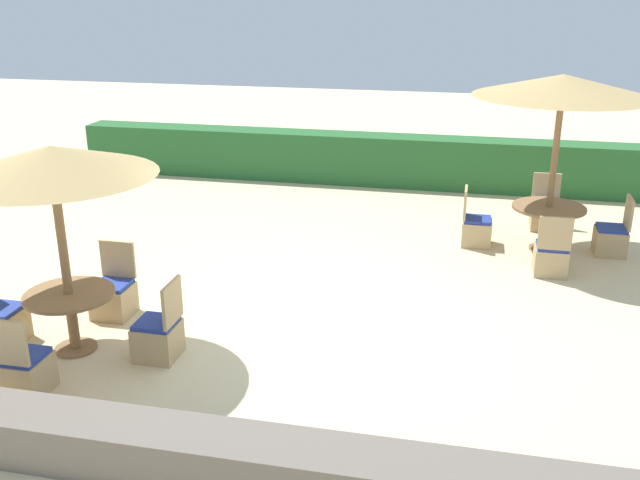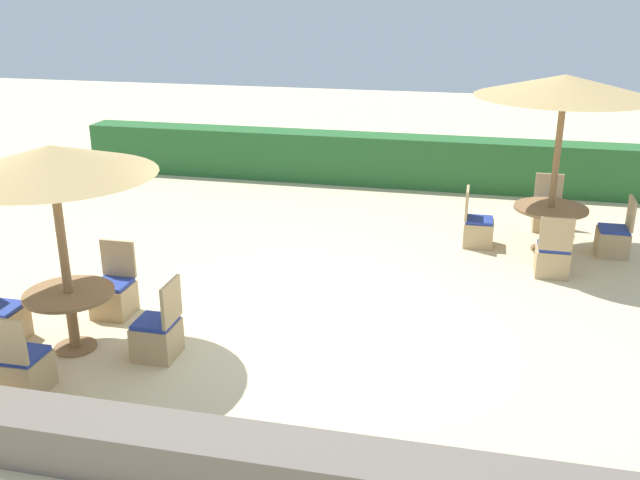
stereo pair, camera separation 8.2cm
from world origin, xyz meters
name	(u,v)px [view 1 (the left image)]	position (x,y,z in m)	size (l,w,h in m)	color
ground_plane	(310,325)	(0.00, 0.00, 0.00)	(40.00, 40.00, 0.00)	beige
hedge_row	(382,160)	(0.00, 6.65, 0.51)	(13.00, 0.70, 1.02)	#28602D
stone_border	(228,460)	(0.00, -3.02, 0.23)	(10.00, 0.56, 0.46)	#6B6056
parasol_back_right	(563,86)	(3.04, 3.35, 2.55)	(2.62, 2.62, 2.72)	olive
round_table_back_right	(548,215)	(3.04, 3.35, 0.57)	(1.12, 1.12, 0.71)	olive
patio_chair_back_right_west	(476,229)	(1.95, 3.34, 0.26)	(0.46, 0.46, 0.93)	tan
patio_chair_back_right_east	(612,238)	(4.01, 3.35, 0.26)	(0.46, 0.46, 0.93)	tan
patio_chair_back_right_south	(551,257)	(3.03, 2.31, 0.26)	(0.46, 0.46, 0.93)	tan
patio_chair_back_right_north	(545,214)	(3.09, 4.39, 0.26)	(0.46, 0.46, 0.93)	tan
parasol_front_left	(51,162)	(-2.49, -1.18, 2.21)	(2.21, 2.21, 2.39)	olive
round_table_front_left	(71,306)	(-2.49, -1.18, 0.55)	(1.01, 1.01, 0.71)	olive
patio_chair_front_left_east	(159,336)	(-1.47, -1.14, 0.26)	(0.46, 0.46, 0.93)	tan
patio_chair_front_left_west	(1,322)	(-3.41, -1.21, 0.26)	(0.46, 0.46, 0.93)	tan
patio_chair_front_left_north	(114,296)	(-2.48, -0.26, 0.26)	(0.46, 0.46, 0.93)	tan
patio_chair_front_left_south	(23,371)	(-2.49, -2.14, 0.26)	(0.46, 0.46, 0.93)	tan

